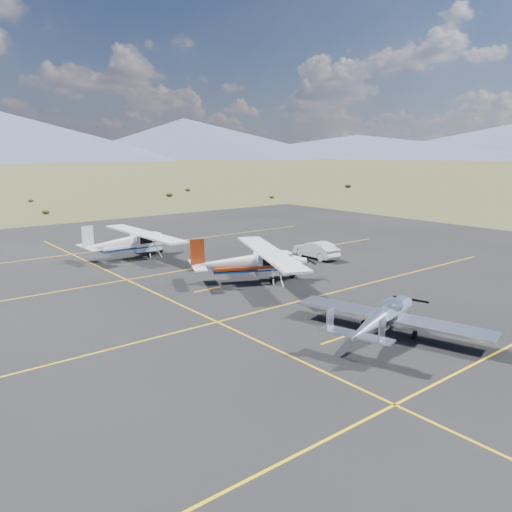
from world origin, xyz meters
name	(u,v)px	position (x,y,z in m)	size (l,w,h in m)	color
ground	(326,309)	(0.00, 0.00, 0.00)	(1600.00, 1600.00, 0.00)	#383D1C
apron	(249,284)	(0.00, 7.00, 0.00)	(72.00, 72.00, 0.02)	black
aircraft_low_wing	(385,317)	(-0.91, -4.69, 1.01)	(7.09, 9.67, 2.10)	silver
aircraft_cessna	(252,262)	(0.56, 7.36, 1.36)	(8.81, 11.70, 3.07)	silver
aircraft_plain	(131,242)	(-2.49, 19.74, 1.32)	(7.00, 11.69, 2.97)	white
sedan	(316,250)	(9.25, 9.90, 0.70)	(1.47, 4.22, 1.39)	silver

